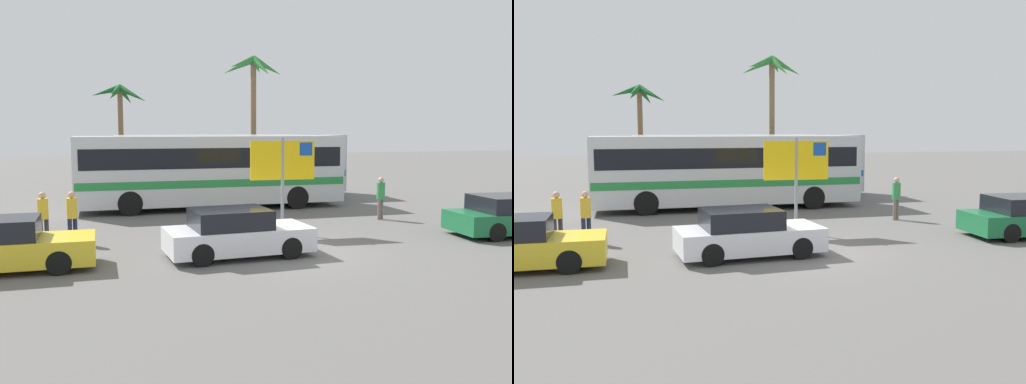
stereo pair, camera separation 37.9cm
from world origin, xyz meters
TOP-DOWN VIEW (x-y plane):
  - ground at (0.00, 0.00)m, footprint 120.00×120.00m
  - bus_front_coach at (-0.23, 9.33)m, footprint 11.50×2.62m
  - bus_rear_coach at (1.55, 12.91)m, footprint 11.50×2.62m
  - ferry_sign at (0.97, 2.97)m, footprint 2.20×0.18m
  - car_white at (-1.40, 0.04)m, footprint 4.07×2.05m
  - pedestrian_by_bus at (5.45, 4.58)m, footprint 0.32×0.32m
  - pedestrian_crossing_lot at (-5.80, 3.13)m, footprint 0.32×0.32m
  - pedestrian_near_sign at (-6.64, 3.19)m, footprint 0.32×0.32m
  - palm_tree_seaside at (3.66, 16.44)m, footprint 3.63×3.62m
  - palm_tree_inland at (-3.55, 20.84)m, footprint 3.41×3.40m

SIDE VIEW (x-z plane):
  - ground at x=0.00m, z-range 0.00..0.00m
  - car_white at x=-1.40m, z-range -0.03..1.30m
  - pedestrian_crossing_lot at x=-5.80m, z-range 0.14..1.74m
  - pedestrian_near_sign at x=-6.64m, z-range 0.14..1.74m
  - pedestrian_by_bus at x=5.45m, z-range 0.14..1.80m
  - bus_front_coach at x=-0.23m, z-range 0.20..3.37m
  - bus_rear_coach at x=1.55m, z-range 0.20..3.37m
  - ferry_sign at x=0.97m, z-range 0.73..3.93m
  - palm_tree_inland at x=-3.55m, z-range 1.93..8.11m
  - palm_tree_seaside at x=3.66m, z-range 2.26..9.87m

